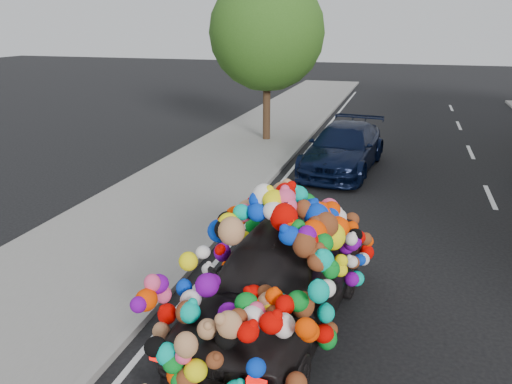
# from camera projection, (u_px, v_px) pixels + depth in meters

# --- Properties ---
(ground) EXTENTS (100.00, 100.00, 0.00)m
(ground) POSITION_uv_depth(u_px,v_px,m) (324.00, 262.00, 9.63)
(ground) COLOR black
(ground) RESTS_ON ground
(sidewalk) EXTENTS (4.00, 60.00, 0.12)m
(sidewalk) POSITION_uv_depth(u_px,v_px,m) (127.00, 233.00, 10.78)
(sidewalk) COLOR gray
(sidewalk) RESTS_ON ground
(kerb) EXTENTS (0.15, 60.00, 0.13)m
(kerb) POSITION_uv_depth(u_px,v_px,m) (211.00, 244.00, 10.25)
(kerb) COLOR gray
(kerb) RESTS_ON ground
(tree_near_sidewalk) EXTENTS (4.20, 4.20, 6.13)m
(tree_near_sidewalk) POSITION_uv_depth(u_px,v_px,m) (267.00, 33.00, 17.97)
(tree_near_sidewalk) COLOR #332114
(tree_near_sidewalk) RESTS_ON ground
(plush_art_car) EXTENTS (2.69, 4.88, 2.17)m
(plush_art_car) POSITION_uv_depth(u_px,v_px,m) (279.00, 258.00, 7.31)
(plush_art_car) COLOR black
(plush_art_car) RESTS_ON ground
(navy_sedan) EXTENTS (2.44, 4.97, 1.39)m
(navy_sedan) POSITION_uv_depth(u_px,v_px,m) (344.00, 148.00, 15.42)
(navy_sedan) COLOR black
(navy_sedan) RESTS_ON ground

